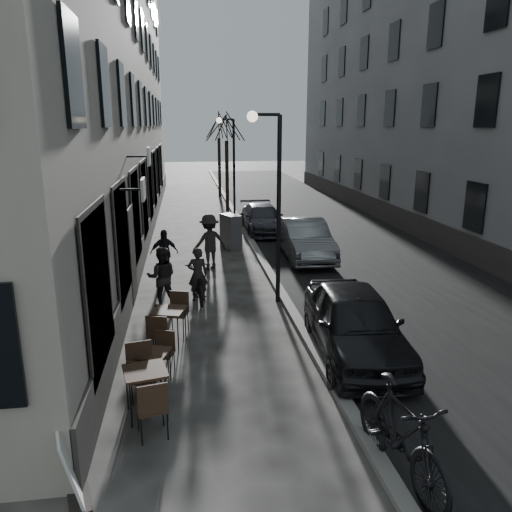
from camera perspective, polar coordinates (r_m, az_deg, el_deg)
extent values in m
plane|color=#363431|center=(8.69, 10.12, -18.67)|extent=(120.00, 120.00, 0.00)
cube|color=black|center=(24.17, 7.16, 3.34)|extent=(7.30, 60.00, 0.00)
cube|color=gray|center=(23.47, -1.49, 3.26)|extent=(0.25, 60.00, 0.12)
cube|color=gray|center=(23.84, -17.96, 21.96)|extent=(4.00, 35.00, 16.00)
cube|color=slate|center=(26.42, 20.23, 21.01)|extent=(4.00, 35.00, 16.00)
cylinder|color=black|center=(13.27, 2.61, 4.99)|extent=(0.12, 0.12, 5.00)
cylinder|color=black|center=(13.02, 1.17, 15.87)|extent=(0.70, 0.08, 0.08)
sphere|color=#FFF2CC|center=(12.97, -0.42, 15.65)|extent=(0.28, 0.28, 0.28)
cylinder|color=black|center=(25.07, -2.52, 9.63)|extent=(0.12, 0.12, 5.00)
cylinder|color=black|center=(24.94, -3.42, 15.34)|extent=(0.70, 0.08, 0.08)
sphere|color=#FFF2CC|center=(24.91, -4.25, 15.21)|extent=(0.28, 0.28, 0.28)
cylinder|color=black|center=(28.09, -3.33, 9.05)|extent=(0.20, 0.20, 3.90)
cylinder|color=black|center=(34.04, -4.20, 10.04)|extent=(0.20, 0.20, 3.90)
cube|color=#302215|center=(8.64, -12.57, -12.73)|extent=(0.81, 0.81, 0.04)
cylinder|color=black|center=(8.57, -14.11, -16.29)|extent=(0.03, 0.03, 0.80)
cylinder|color=black|center=(8.62, -10.17, -15.83)|extent=(0.03, 0.03, 0.80)
cylinder|color=black|center=(9.06, -14.53, -14.47)|extent=(0.03, 0.03, 0.80)
cylinder|color=black|center=(9.12, -10.84, -14.06)|extent=(0.03, 0.03, 0.80)
cube|color=#302215|center=(9.54, -11.76, -10.78)|extent=(0.73, 0.73, 0.04)
cylinder|color=black|center=(9.59, -13.57, -13.12)|extent=(0.02, 0.02, 0.67)
cylinder|color=black|center=(9.42, -10.79, -13.50)|extent=(0.02, 0.02, 0.67)
cylinder|color=black|center=(9.98, -12.46, -11.88)|extent=(0.02, 0.02, 0.67)
cylinder|color=black|center=(9.82, -9.78, -12.21)|extent=(0.02, 0.02, 0.67)
cube|color=#302215|center=(11.18, -9.95, -6.15)|extent=(0.84, 0.84, 0.04)
cylinder|color=black|center=(11.17, -11.70, -8.53)|extent=(0.03, 0.03, 0.78)
cylinder|color=black|center=(11.00, -8.90, -8.78)|extent=(0.03, 0.03, 0.78)
cylinder|color=black|center=(11.66, -10.76, -7.46)|extent=(0.03, 0.03, 0.78)
cylinder|color=black|center=(11.50, -8.08, -7.68)|extent=(0.03, 0.03, 0.78)
cube|color=black|center=(7.60, -19.54, -24.75)|extent=(0.43, 0.63, 0.04)
cube|color=white|center=(7.32, -20.51, -21.71)|extent=(0.39, 0.62, 0.97)
cube|color=#5B5A5D|center=(19.57, -2.90, 2.77)|extent=(0.83, 1.04, 1.37)
imported|color=black|center=(13.93, -6.64, -3.26)|extent=(0.75, 1.80, 0.93)
imported|color=black|center=(13.84, -6.68, -2.10)|extent=(0.58, 0.40, 1.51)
imported|color=black|center=(13.54, -10.72, -2.37)|extent=(0.80, 0.63, 1.64)
imported|color=black|center=(16.82, -5.34, 1.61)|extent=(1.38, 1.08, 1.87)
imported|color=black|center=(16.27, -10.46, 0.35)|extent=(0.95, 0.53, 1.53)
imported|color=black|center=(10.77, 11.24, -7.48)|extent=(2.03, 4.39, 1.46)
imported|color=gray|center=(18.26, 5.61, 1.92)|extent=(1.57, 4.31, 1.41)
imported|color=#32333B|center=(22.69, 0.75, 4.28)|extent=(1.84, 4.27, 1.22)
imported|color=black|center=(7.46, 16.21, -18.95)|extent=(0.95, 2.34, 1.37)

